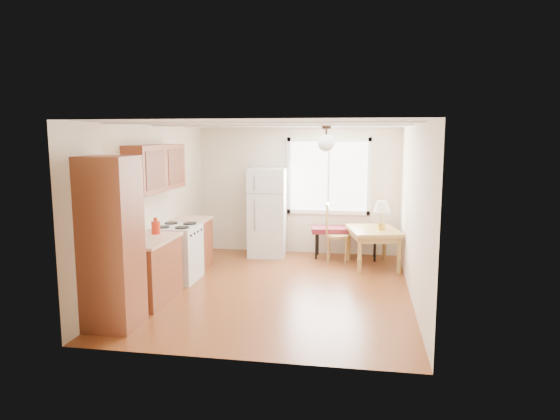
% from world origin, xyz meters
% --- Properties ---
extents(room_shell, '(4.60, 5.60, 2.62)m').
position_xyz_m(room_shell, '(0.00, 0.00, 1.25)').
color(room_shell, '#5A2912').
rests_on(room_shell, ground).
extents(kitchen_run, '(0.65, 3.40, 2.20)m').
position_xyz_m(kitchen_run, '(-1.72, -0.63, 0.84)').
color(kitchen_run, brown).
rests_on(kitchen_run, ground).
extents(window_unit, '(1.64, 0.05, 1.51)m').
position_xyz_m(window_unit, '(0.60, 2.47, 1.55)').
color(window_unit, white).
rests_on(window_unit, room_shell).
extents(pendant_light, '(0.26, 0.26, 0.40)m').
position_xyz_m(pendant_light, '(0.70, 0.40, 2.24)').
color(pendant_light, black).
rests_on(pendant_light, room_shell).
extents(refrigerator, '(0.75, 0.76, 1.71)m').
position_xyz_m(refrigerator, '(-0.55, 2.12, 0.86)').
color(refrigerator, silver).
rests_on(refrigerator, ground).
extents(bench, '(1.36, 0.65, 0.61)m').
position_xyz_m(bench, '(0.97, 2.14, 0.54)').
color(bench, maroon).
rests_on(bench, ground).
extents(dining_table, '(1.05, 1.25, 0.69)m').
position_xyz_m(dining_table, '(1.47, 1.60, 0.59)').
color(dining_table, olive).
rests_on(dining_table, ground).
extents(chair, '(0.48, 0.48, 1.08)m').
position_xyz_m(chair, '(0.72, 1.90, 0.62)').
color(chair, olive).
rests_on(chair, ground).
extents(table_lamp, '(0.30, 0.30, 0.52)m').
position_xyz_m(table_lamp, '(1.61, 1.54, 1.06)').
color(table_lamp, gold).
rests_on(table_lamp, dining_table).
extents(coffee_maker, '(0.20, 0.27, 0.40)m').
position_xyz_m(coffee_maker, '(-1.72, -1.32, 1.04)').
color(coffee_maker, black).
rests_on(coffee_maker, kitchen_run).
extents(kettle, '(0.13, 0.13, 0.25)m').
position_xyz_m(kettle, '(-1.72, -0.49, 1.00)').
color(kettle, red).
rests_on(kettle, kitchen_run).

